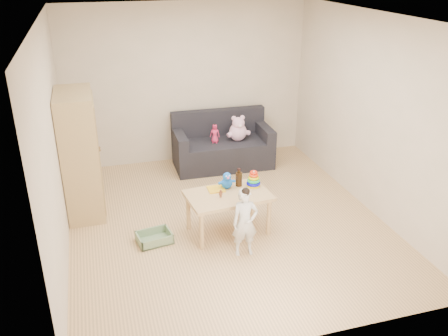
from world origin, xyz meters
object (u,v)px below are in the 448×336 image
object	(u,v)px
wardrobe	(80,154)
toddler	(245,223)
play_table	(228,213)
sofa	(223,153)

from	to	relation	value
wardrobe	toddler	world-z (taller)	wardrobe
play_table	toddler	distance (m)	0.54
wardrobe	sofa	bearing A→B (deg)	22.85
sofa	play_table	distance (m)	2.08
wardrobe	sofa	size ratio (longest dim) A/B	1.05
play_table	toddler	bearing A→B (deg)	-84.88
toddler	wardrobe	bearing A→B (deg)	141.46
play_table	toddler	size ratio (longest dim) A/B	1.24
wardrobe	play_table	distance (m)	2.10
sofa	toddler	world-z (taller)	toddler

